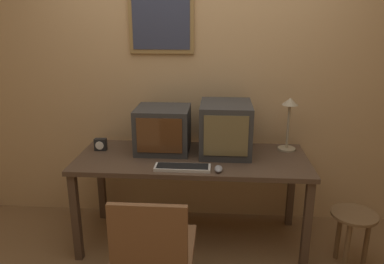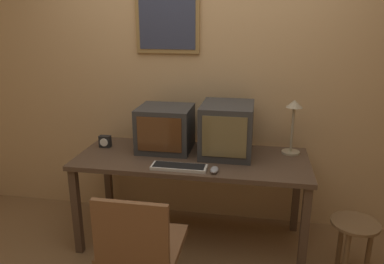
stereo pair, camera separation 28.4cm
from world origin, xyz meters
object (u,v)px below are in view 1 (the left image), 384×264
Objects in this scene: keyboard_main at (183,167)px; side_stool at (353,227)px; mouse_near_keyboard at (219,169)px; desk_lamp at (289,115)px; monitor_right at (225,128)px; office_chair at (154,263)px; monitor_left at (163,129)px; desk_clock at (101,144)px.

keyboard_main is 0.91× the size of side_stool.
mouse_near_keyboard reaches higher than side_stool.
mouse_near_keyboard is 0.26× the size of desk_lamp.
monitor_right reaches higher than mouse_near_keyboard.
desk_lamp reaches higher than office_chair.
keyboard_main is at bearing -63.19° from monitor_left.
monitor_left is 0.96× the size of side_stool.
mouse_near_keyboard is at bearing -20.81° from desk_clock.
keyboard_main is at bearing -26.29° from desk_clock.
monitor_left is at bearing 116.81° from keyboard_main.
monitor_right reaches higher than office_chair.
desk_clock reaches higher than mouse_near_keyboard.
mouse_near_keyboard is at bearing -3.88° from keyboard_main.
side_stool is at bearing -48.68° from desk_lamp.
monitor_right is 0.51m from keyboard_main.
monitor_right is 0.55× the size of office_chair.
side_stool is (0.92, -0.38, -0.61)m from monitor_right.
desk_lamp is 1.54m from office_chair.
monitor_left is 1.59m from side_stool.
monitor_left reaches higher than mouse_near_keyboard.
monitor_left is at bearing 3.78° from desk_clock.
mouse_near_keyboard is (-0.05, -0.38, -0.18)m from monitor_right.
monitor_left is at bearing 178.43° from monitor_right.
desk_clock is at bearing 153.71° from keyboard_main.
monitor_right reaches higher than monitor_left.
office_chair is (0.58, -0.91, -0.43)m from desk_clock.
keyboard_main reaches higher than side_stool.
office_chair is 1.90× the size of side_stool.
monitor_right is at bearing 50.25° from keyboard_main.
desk_clock is (-0.51, -0.03, -0.13)m from monitor_left.
side_stool is at bearing 0.35° from mouse_near_keyboard.
monitor_right reaches higher than side_stool.
mouse_near_keyboard is 0.77m from office_chair.
desk_lamp is at bearing 11.25° from monitor_right.
side_stool is (1.35, 0.55, -0.03)m from office_chair.
office_chair reaches higher than side_stool.
office_chair is at bearing -85.48° from monitor_left.
desk_clock is at bearing -176.22° from monitor_left.
desk_clock is 0.22× the size of side_stool.
keyboard_main is 0.93× the size of desk_lamp.
office_chair is at bearing -157.73° from side_stool.
desk_clock reaches higher than side_stool.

